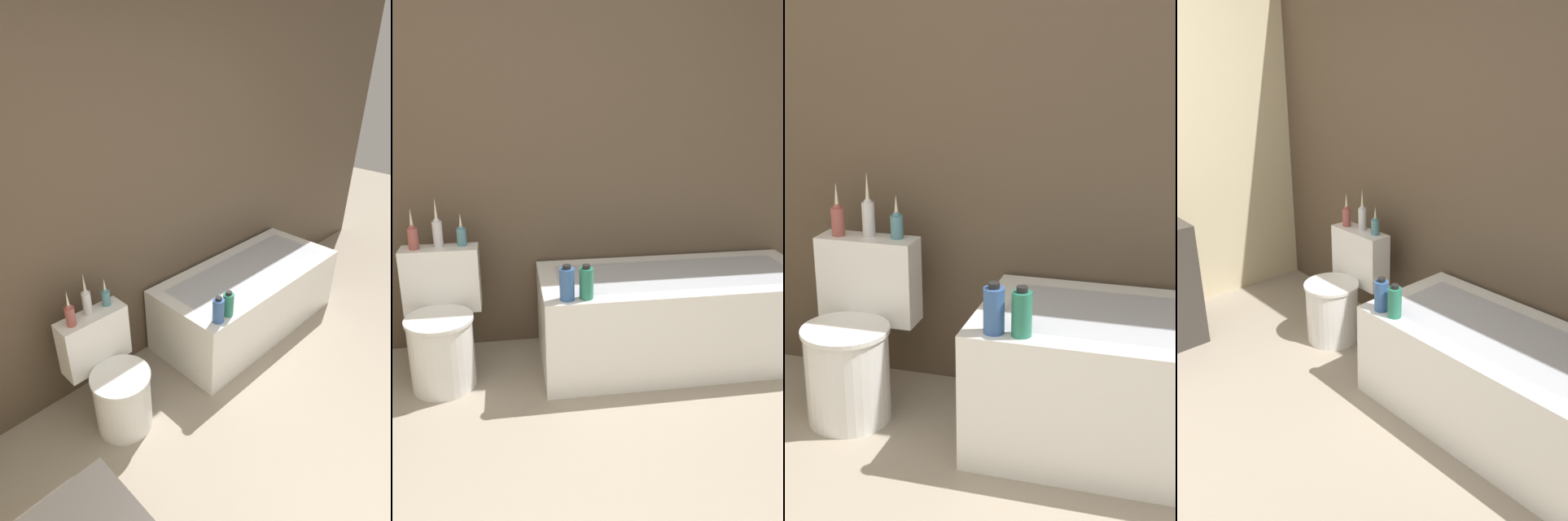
% 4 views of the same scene
% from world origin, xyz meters
% --- Properties ---
extents(wall_back_tiled, '(6.40, 0.06, 2.60)m').
position_xyz_m(wall_back_tiled, '(0.00, 2.03, 1.30)').
color(wall_back_tiled, brown).
rests_on(wall_back_tiled, ground_plane).
extents(toilet, '(0.43, 0.51, 0.72)m').
position_xyz_m(toilet, '(-0.56, 1.61, 0.31)').
color(toilet, white).
rests_on(toilet, ground).
extents(vase_gold, '(0.06, 0.06, 0.23)m').
position_xyz_m(vase_gold, '(-0.69, 1.77, 0.80)').
color(vase_gold, '#994C47').
rests_on(vase_gold, toilet).
extents(vase_silver, '(0.05, 0.05, 0.28)m').
position_xyz_m(vase_silver, '(-0.56, 1.80, 0.81)').
color(vase_silver, silver).
rests_on(vase_silver, toilet).
extents(vase_bronze, '(0.05, 0.05, 0.19)m').
position_xyz_m(vase_bronze, '(-0.43, 1.80, 0.79)').
color(vase_bronze, teal).
rests_on(vase_bronze, toilet).
extents(shampoo_bottle_tall, '(0.08, 0.08, 0.19)m').
position_xyz_m(shampoo_bottle_tall, '(0.11, 1.36, 0.63)').
color(shampoo_bottle_tall, '#335999').
rests_on(shampoo_bottle_tall, bathtub).
extents(shampoo_bottle_short, '(0.07, 0.07, 0.18)m').
position_xyz_m(shampoo_bottle_short, '(0.21, 1.36, 0.63)').
color(shampoo_bottle_short, '#267259').
rests_on(shampoo_bottle_short, bathtub).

